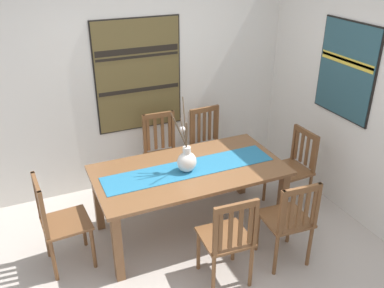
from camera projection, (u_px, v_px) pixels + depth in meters
The scene contains 14 objects.
ground_plane at pixel (210, 264), 4.03m from camera, with size 6.40×6.40×0.03m, color #B2A89E.
wall_back at pixel (144, 76), 4.94m from camera, with size 6.40×0.12×2.70m, color silver.
wall_side at pixel (382, 105), 4.09m from camera, with size 0.12×6.40×2.70m, color silver.
dining_table at pixel (189, 177), 4.21m from camera, with size 1.91×0.98×0.75m.
table_runner at pixel (189, 169), 4.16m from camera, with size 1.75×0.36×0.01m, color #236B93.
centerpiece_vase at pixel (187, 160), 4.06m from camera, with size 0.24×0.25×0.75m.
chair_0 at pixel (163, 153), 4.99m from camera, with size 0.43×0.43×0.98m.
chair_1 at pixel (293, 167), 4.72m from camera, with size 0.44×0.44×0.92m.
chair_2 at pixel (58, 221), 3.79m from camera, with size 0.45×0.45×0.96m.
chair_3 at pixel (209, 145), 5.18m from camera, with size 0.44×0.44×0.96m.
chair_4 at pixel (289, 219), 3.83m from camera, with size 0.45×0.45×0.93m.
chair_5 at pixel (228, 238), 3.59m from camera, with size 0.44×0.44×0.94m.
painting_on_back_wall at pixel (138, 75), 4.84m from camera, with size 1.04×0.05×1.32m.
painting_on_side_wall at pixel (347, 70), 4.35m from camera, with size 0.05×0.80×1.02m.
Camera 1 is at (-1.39, -2.75, 2.83)m, focal length 38.83 mm.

